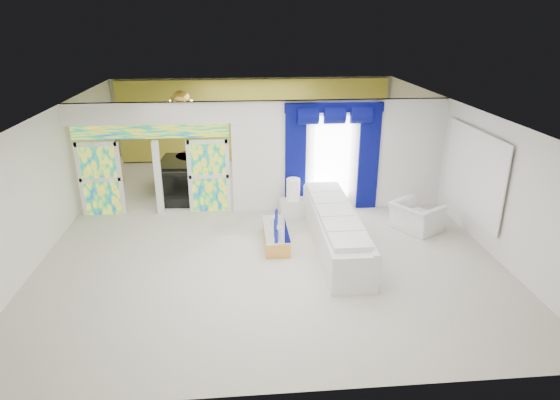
{
  "coord_description": "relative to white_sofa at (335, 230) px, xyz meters",
  "views": [
    {
      "loc": [
        -0.6,
        -11.31,
        5.01
      ],
      "look_at": [
        0.3,
        -1.2,
        1.1
      ],
      "focal_mm": 30.57,
      "sensor_mm": 36.0,
      "label": 1
    }
  ],
  "objects": [
    {
      "name": "armchair",
      "position": [
        2.2,
        0.72,
        -0.05
      ],
      "size": [
        1.41,
        1.45,
        0.72
      ],
      "primitive_type": "imported",
      "rotation": [
        0.0,
        0.0,
        2.14
      ],
      "color": "white",
      "rests_on": "ground"
    },
    {
      "name": "window_pane",
      "position": [
        0.35,
        2.36,
        1.04
      ],
      "size": [
        1.0,
        0.02,
        2.3
      ],
      "primitive_type": "cube",
      "color": "white",
      "rests_on": "dividing_wall"
    },
    {
      "name": "table_lamp",
      "position": [
        -0.75,
        1.99,
        0.32
      ],
      "size": [
        0.36,
        0.36,
        0.58
      ],
      "primitive_type": "cylinder",
      "color": "white",
      "rests_on": "console_table"
    },
    {
      "name": "stained_panel_left",
      "position": [
        -5.83,
        2.46,
        0.59
      ],
      "size": [
        0.95,
        0.04,
        2.0
      ],
      "primitive_type": "cube",
      "color": "#994C3F",
      "rests_on": "ground"
    },
    {
      "name": "console_table",
      "position": [
        -0.45,
        1.99,
        -0.19
      ],
      "size": [
        1.34,
        0.5,
        0.44
      ],
      "primitive_type": "cube",
      "rotation": [
        0.0,
        0.0,
        0.06
      ],
      "color": "silver",
      "rests_on": "ground"
    },
    {
      "name": "blue_drape_right",
      "position": [
        1.35,
        2.33,
        0.99
      ],
      "size": [
        0.55,
        0.1,
        2.8
      ],
      "primitive_type": "cube",
      "color": "#030746",
      "rests_on": "ground"
    },
    {
      "name": "chandelier",
      "position": [
        -3.85,
        4.86,
        2.24
      ],
      "size": [
        0.6,
        0.6,
        0.6
      ],
      "primitive_type": "sphere",
      "color": "gold",
      "rests_on": "ceiling"
    },
    {
      "name": "white_sofa",
      "position": [
        0.0,
        0.0,
        0.0
      ],
      "size": [
        0.97,
        4.27,
        0.81
      ],
      "primitive_type": "cube",
      "rotation": [
        0.0,
        0.0,
        -0.01
      ],
      "color": "white",
      "rests_on": "ground"
    },
    {
      "name": "grand_piano",
      "position": [
        -3.91,
        4.47,
        0.04
      ],
      "size": [
        1.46,
        1.85,
        0.89
      ],
      "primitive_type": "cube",
      "rotation": [
        0.0,
        0.0,
        -0.07
      ],
      "color": "black",
      "rests_on": "ground"
    },
    {
      "name": "decanters",
      "position": [
        -1.34,
        0.28,
        0.05
      ],
      "size": [
        0.21,
        1.22,
        0.24
      ],
      "color": "navy",
      "rests_on": "coffee_table"
    },
    {
      "name": "wall_mirror",
      "position": [
        3.39,
        0.46,
        1.14
      ],
      "size": [
        0.04,
        2.7,
        1.9
      ],
      "primitive_type": "cube",
      "color": "white",
      "rests_on": "ground"
    },
    {
      "name": "coffee_table",
      "position": [
        -1.35,
        0.3,
        -0.22
      ],
      "size": [
        0.56,
        1.63,
        0.36
      ],
      "primitive_type": "cube",
      "rotation": [
        0.0,
        0.0,
        -0.01
      ],
      "color": "gold",
      "rests_on": "ground"
    },
    {
      "name": "blue_pelmet",
      "position": [
        0.35,
        2.33,
        2.41
      ],
      "size": [
        2.6,
        0.12,
        0.25
      ],
      "primitive_type": "cube",
      "color": "#030746",
      "rests_on": "dividing_wall"
    },
    {
      "name": "dividing_header",
      "position": [
        -4.4,
        2.46,
        2.32
      ],
      "size": [
        4.3,
        0.18,
        0.55
      ],
      "primitive_type": "cube",
      "color": "white",
      "rests_on": "dividing_wall"
    },
    {
      "name": "blue_drape_left",
      "position": [
        -0.65,
        2.33,
        0.99
      ],
      "size": [
        0.55,
        0.1,
        2.8
      ],
      "primitive_type": "cube",
      "color": "#030746",
      "rests_on": "ground"
    },
    {
      "name": "floor",
      "position": [
        -1.55,
        1.46,
        -0.41
      ],
      "size": [
        12.0,
        12.0,
        0.0
      ],
      "primitive_type": "plane",
      "color": "#B7AF9E",
      "rests_on": "ground"
    },
    {
      "name": "gold_curtains",
      "position": [
        -1.55,
        7.36,
        1.09
      ],
      "size": [
        9.7,
        0.12,
        2.9
      ],
      "primitive_type": "cube",
      "color": "#AF9D2A",
      "rests_on": "ground"
    },
    {
      "name": "piano_bench",
      "position": [
        -3.91,
        2.87,
        -0.27
      ],
      "size": [
        0.83,
        0.37,
        0.27
      ],
      "primitive_type": "cube",
      "rotation": [
        0.0,
        0.0,
        -0.07
      ],
      "color": "black",
      "rests_on": "ground"
    },
    {
      "name": "dividing_wall",
      "position": [
        0.6,
        2.46,
        1.09
      ],
      "size": [
        5.7,
        0.18,
        3.0
      ],
      "primitive_type": "cube",
      "color": "white",
      "rests_on": "ground"
    },
    {
      "name": "tv_console",
      "position": [
        -6.14,
        5.03,
        -0.0
      ],
      "size": [
        0.62,
        0.58,
        0.8
      ],
      "primitive_type": "cube",
      "rotation": [
        0.0,
        0.0,
        0.15
      ],
      "color": "tan",
      "rests_on": "ground"
    },
    {
      "name": "stained_transom",
      "position": [
        -4.4,
        2.46,
        1.84
      ],
      "size": [
        4.0,
        0.05,
        0.35
      ],
      "primitive_type": "cube",
      "color": "#994C3F",
      "rests_on": "dividing_header"
    },
    {
      "name": "stained_panel_right",
      "position": [
        -2.98,
        2.46,
        0.59
      ],
      "size": [
        0.95,
        0.04,
        2.0
      ],
      "primitive_type": "cube",
      "color": "#994C3F",
      "rests_on": "ground"
    }
  ]
}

